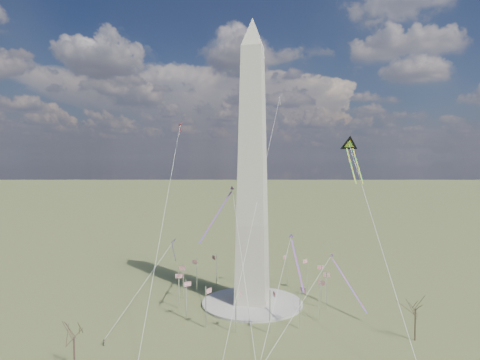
% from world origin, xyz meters
% --- Properties ---
extents(ground, '(2000.00, 2000.00, 0.00)m').
position_xyz_m(ground, '(0.00, 0.00, 0.00)').
color(ground, '#4A5128').
rests_on(ground, ground).
extents(plaza, '(36.00, 36.00, 0.80)m').
position_xyz_m(plaza, '(0.00, 0.00, 0.40)').
color(plaza, '#A4A196').
rests_on(plaza, ground).
extents(washington_monument, '(15.56, 15.56, 100.00)m').
position_xyz_m(washington_monument, '(0.00, 0.00, 47.95)').
color(washington_monument, '#BBAA9D').
rests_on(washington_monument, plaza).
extents(flagpole_ring, '(54.40, 54.40, 13.00)m').
position_xyz_m(flagpole_ring, '(-0.00, -0.00, 7.27)').
color(flagpole_ring, white).
rests_on(flagpole_ring, ground).
extents(tree_near, '(8.01, 8.01, 14.02)m').
position_xyz_m(tree_near, '(51.34, -19.80, 10.00)').
color(tree_near, '#4A342C').
rests_on(tree_near, ground).
extents(tree_far, '(6.87, 6.87, 12.03)m').
position_xyz_m(tree_far, '(-34.23, -55.74, 8.56)').
color(tree_far, '#4A342C').
rests_on(tree_far, ground).
extents(person_west, '(1.07, 1.02, 1.74)m').
position_xyz_m(person_west, '(-34.04, -42.22, 0.87)').
color(person_west, gray).
rests_on(person_west, ground).
extents(kite_delta_black, '(8.10, 20.41, 16.68)m').
position_xyz_m(kite_delta_black, '(33.62, 13.53, 56.31)').
color(kite_delta_black, black).
rests_on(kite_delta_black, ground).
extents(kite_diamond_purple, '(2.09, 3.21, 9.78)m').
position_xyz_m(kite_diamond_purple, '(-33.72, 10.11, 18.30)').
color(kite_diamond_purple, navy).
rests_on(kite_diamond_purple, ground).
extents(kite_streamer_left, '(7.18, 20.30, 14.31)m').
position_xyz_m(kite_streamer_left, '(15.92, -7.97, 20.34)').
color(kite_streamer_left, red).
rests_on(kite_streamer_left, ground).
extents(kite_streamer_mid, '(6.39, 24.14, 16.75)m').
position_xyz_m(kite_streamer_mid, '(-9.24, -6.99, 35.96)').
color(kite_streamer_mid, red).
rests_on(kite_streamer_mid, ground).
extents(kite_streamer_right, '(12.69, 19.15, 14.97)m').
position_xyz_m(kite_streamer_right, '(31.50, 3.06, 11.78)').
color(kite_streamer_right, red).
rests_on(kite_streamer_right, ground).
extents(kite_small_red, '(1.42, 2.28, 5.14)m').
position_xyz_m(kite_small_red, '(-40.02, 35.48, 66.94)').
color(kite_small_red, red).
rests_on(kite_small_red, ground).
extents(kite_small_white, '(1.57, 1.58, 4.55)m').
position_xyz_m(kite_small_white, '(3.41, 48.35, 79.82)').
color(kite_small_white, white).
rests_on(kite_small_white, ground).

